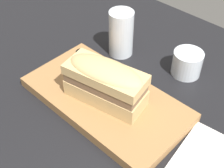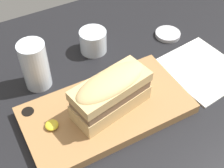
{
  "view_description": "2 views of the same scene",
  "coord_description": "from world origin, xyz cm",
  "px_view_note": "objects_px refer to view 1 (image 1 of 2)",
  "views": [
    {
      "loc": [
        32.62,
        -34.73,
        53.66
      ],
      "look_at": [
        0.2,
        -0.57,
        9.9
      ],
      "focal_mm": 50.0,
      "sensor_mm": 36.0,
      "label": 1
    },
    {
      "loc": [
        -22.56,
        -39.27,
        58.59
      ],
      "look_at": [
        0.03,
        1.85,
        8.84
      ],
      "focal_mm": 50.0,
      "sensor_mm": 36.0,
      "label": 2
    }
  ],
  "objects_px": {
    "serving_board": "(105,99)",
    "water_glass": "(121,36)",
    "sandwich": "(105,81)",
    "wine_glass": "(187,64)"
  },
  "relations": [
    {
      "from": "water_glass",
      "to": "wine_glass",
      "type": "xyz_separation_m",
      "value": [
        0.18,
        0.05,
        -0.02
      ]
    },
    {
      "from": "sandwich",
      "to": "wine_glass",
      "type": "relative_size",
      "value": 2.52
    },
    {
      "from": "serving_board",
      "to": "water_glass",
      "type": "xyz_separation_m",
      "value": [
        -0.1,
        0.16,
        0.04
      ]
    },
    {
      "from": "sandwich",
      "to": "wine_glass",
      "type": "xyz_separation_m",
      "value": [
        0.07,
        0.22,
        -0.05
      ]
    },
    {
      "from": "sandwich",
      "to": "wine_glass",
      "type": "height_order",
      "value": "sandwich"
    },
    {
      "from": "serving_board",
      "to": "water_glass",
      "type": "bearing_deg",
      "value": 121.93
    },
    {
      "from": "serving_board",
      "to": "sandwich",
      "type": "xyz_separation_m",
      "value": [
        0.01,
        -0.01,
        0.06
      ]
    },
    {
      "from": "sandwich",
      "to": "wine_glass",
      "type": "bearing_deg",
      "value": 73.41
    },
    {
      "from": "wine_glass",
      "to": "sandwich",
      "type": "bearing_deg",
      "value": -106.59
    },
    {
      "from": "sandwich",
      "to": "water_glass",
      "type": "distance_m",
      "value": 0.2
    }
  ]
}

